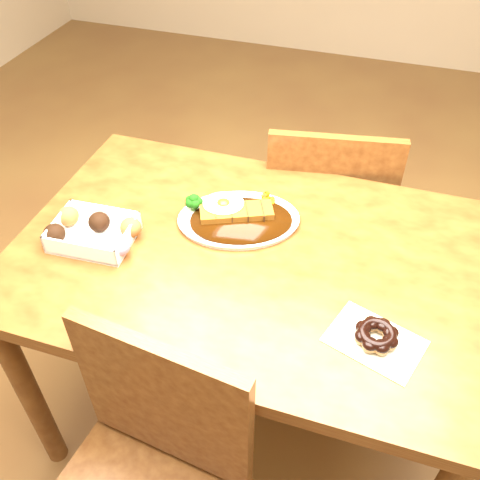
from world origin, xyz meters
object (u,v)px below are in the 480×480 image
(chair_far, at_px, (325,215))
(donut_box, at_px, (93,232))
(pon_de_ring, at_px, (376,336))
(table, at_px, (251,280))
(katsu_curry_plate, at_px, (237,216))

(chair_far, relative_size, donut_box, 3.69)
(pon_de_ring, bearing_deg, table, 151.42)
(table, bearing_deg, katsu_curry_plate, 125.27)
(katsu_curry_plate, distance_m, pon_de_ring, 0.50)
(donut_box, height_order, pon_de_ring, donut_box)
(table, height_order, chair_far, chair_far)
(katsu_curry_plate, relative_size, pon_de_ring, 1.66)
(chair_far, relative_size, pon_de_ring, 3.85)
(chair_far, xyz_separation_m, katsu_curry_plate, (-0.18, -0.43, 0.29))
(donut_box, xyz_separation_m, pon_de_ring, (0.73, -0.10, -0.01))
(table, xyz_separation_m, chair_far, (0.11, 0.54, -0.17))
(katsu_curry_plate, xyz_separation_m, pon_de_ring, (0.40, -0.29, 0.00))
(table, distance_m, katsu_curry_plate, 0.17)
(katsu_curry_plate, height_order, donut_box, katsu_curry_plate)
(katsu_curry_plate, bearing_deg, chair_far, 66.79)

